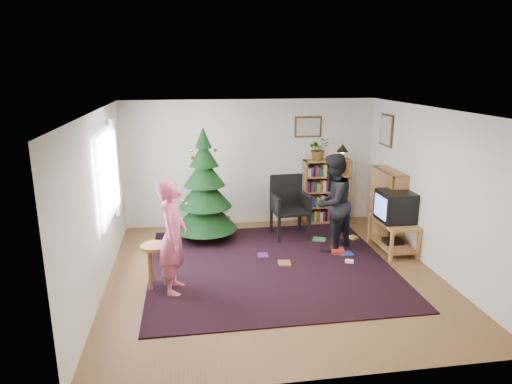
{
  "coord_description": "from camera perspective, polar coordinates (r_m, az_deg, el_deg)",
  "views": [
    {
      "loc": [
        -1.25,
        -6.34,
        3.06
      ],
      "look_at": [
        -0.15,
        0.83,
        1.1
      ],
      "focal_mm": 32.0,
      "sensor_mm": 36.0,
      "label": 1
    }
  ],
  "objects": [
    {
      "name": "rug",
      "position": [
        7.42,
        1.79,
        -9.18
      ],
      "size": [
        3.8,
        3.6,
        0.02
      ],
      "primitive_type": "cube",
      "color": "black",
      "rests_on": "floor"
    },
    {
      "name": "curtain",
      "position": [
        7.89,
        -17.16,
        3.03
      ],
      "size": [
        0.06,
        0.35,
        1.6
      ],
      "primitive_type": "cube",
      "color": "white",
      "rests_on": "wall_left"
    },
    {
      "name": "tv_stand",
      "position": [
        8.25,
        16.79,
        -4.9
      ],
      "size": [
        0.53,
        0.96,
        0.55
      ],
      "color": "#A46F3A",
      "rests_on": "floor"
    },
    {
      "name": "person_by_chair",
      "position": [
        7.89,
        9.49,
        -1.34
      ],
      "size": [
        1.05,
        1.02,
        1.7
      ],
      "primitive_type": "imported",
      "rotation": [
        0.0,
        0.0,
        3.8
      ],
      "color": "black",
      "rests_on": "rug"
    },
    {
      "name": "wall_front",
      "position": [
        4.43,
        8.58,
        -9.21
      ],
      "size": [
        5.0,
        0.02,
        2.5
      ],
      "primitive_type": "cube",
      "color": "silver",
      "rests_on": "floor"
    },
    {
      "name": "picture_right",
      "position": [
        8.98,
        16.02,
        7.44
      ],
      "size": [
        0.03,
        0.5,
        0.6
      ],
      "color": "#4C3319",
      "rests_on": "wall_right"
    },
    {
      "name": "person_standing",
      "position": [
        6.43,
        -10.37,
        -5.52
      ],
      "size": [
        0.47,
        0.65,
        1.64
      ],
      "primitive_type": "imported",
      "rotation": [
        0.0,
        0.0,
        1.44
      ],
      "color": "#CB5174",
      "rests_on": "rug"
    },
    {
      "name": "ceiling",
      "position": [
        6.49,
        2.46,
        10.15
      ],
      "size": [
        5.0,
        5.0,
        0.0
      ],
      "primitive_type": "plane",
      "rotation": [
        3.14,
        0.0,
        0.0
      ],
      "color": "white",
      "rests_on": "wall_back"
    },
    {
      "name": "floor_clutter",
      "position": [
        7.98,
        8.3,
        -7.29
      ],
      "size": [
        1.99,
        1.25,
        0.08
      ],
      "color": "#A51E19",
      "rests_on": "rug"
    },
    {
      "name": "table_lamp",
      "position": [
        9.34,
        10.75,
        5.31
      ],
      "size": [
        0.23,
        0.23,
        0.31
      ],
      "color": "#A57F33",
      "rests_on": "bookshelf_back"
    },
    {
      "name": "crt_tv",
      "position": [
        8.1,
        17.03,
        -1.71
      ],
      "size": [
        0.55,
        0.59,
        0.51
      ],
      "color": "black",
      "rests_on": "tv_stand"
    },
    {
      "name": "wall_left",
      "position": [
        6.71,
        -19.1,
        -1.38
      ],
      "size": [
        0.02,
        5.0,
        2.5
      ],
      "primitive_type": "cube",
      "color": "silver",
      "rests_on": "floor"
    },
    {
      "name": "christmas_tree",
      "position": [
        8.28,
        -6.4,
        -0.3
      ],
      "size": [
        1.15,
        1.15,
        2.09
      ],
      "rotation": [
        0.0,
        0.0,
        0.04
      ],
      "color": "#3F2816",
      "rests_on": "rug"
    },
    {
      "name": "window_pane",
      "position": [
        7.22,
        -18.23,
        1.87
      ],
      "size": [
        0.04,
        1.2,
        1.4
      ],
      "primitive_type": "cube",
      "color": "silver",
      "rests_on": "wall_left"
    },
    {
      "name": "wall_right",
      "position": [
        7.59,
        21.21,
        0.27
      ],
      "size": [
        0.02,
        5.0,
        2.5
      ],
      "primitive_type": "cube",
      "color": "silver",
      "rests_on": "floor"
    },
    {
      "name": "picture_back",
      "position": [
        9.21,
        6.53,
        8.1
      ],
      "size": [
        0.55,
        0.03,
        0.42
      ],
      "color": "#4C3319",
      "rests_on": "wall_back"
    },
    {
      "name": "floor",
      "position": [
        7.15,
        2.23,
        -10.23
      ],
      "size": [
        5.0,
        5.0,
        0.0
      ],
      "primitive_type": "plane",
      "color": "brown",
      "rests_on": "ground"
    },
    {
      "name": "wall_back",
      "position": [
        9.11,
        -0.65,
        3.66
      ],
      "size": [
        5.0,
        0.02,
        2.5
      ],
      "primitive_type": "cube",
      "color": "silver",
      "rests_on": "floor"
    },
    {
      "name": "armchair",
      "position": [
        8.59,
        4.1,
        -1.41
      ],
      "size": [
        0.67,
        0.67,
        1.14
      ],
      "rotation": [
        0.0,
        0.0,
        0.06
      ],
      "color": "black",
      "rests_on": "rug"
    },
    {
      "name": "stool",
      "position": [
        6.73,
        -12.56,
        -7.63
      ],
      "size": [
        0.39,
        0.39,
        0.64
      ],
      "color": "#A46F3A",
      "rests_on": "floor"
    },
    {
      "name": "bookshelf_back",
      "position": [
        9.43,
        8.78,
        0.22
      ],
      "size": [
        0.95,
        0.3,
        1.3
      ],
      "color": "#A46F3A",
      "rests_on": "floor"
    },
    {
      "name": "potted_plant",
      "position": [
        9.19,
        7.8,
        5.37
      ],
      "size": [
        0.49,
        0.45,
        0.45
      ],
      "primitive_type": "imported",
      "rotation": [
        0.0,
        0.0,
        0.28
      ],
      "color": "gray",
      "rests_on": "bookshelf_back"
    },
    {
      "name": "bookshelf_right",
      "position": [
        8.7,
        16.06,
        -1.48
      ],
      "size": [
        0.3,
        0.95,
        1.3
      ],
      "rotation": [
        0.0,
        0.0,
        1.57
      ],
      "color": "#A46F3A",
      "rests_on": "floor"
    }
  ]
}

